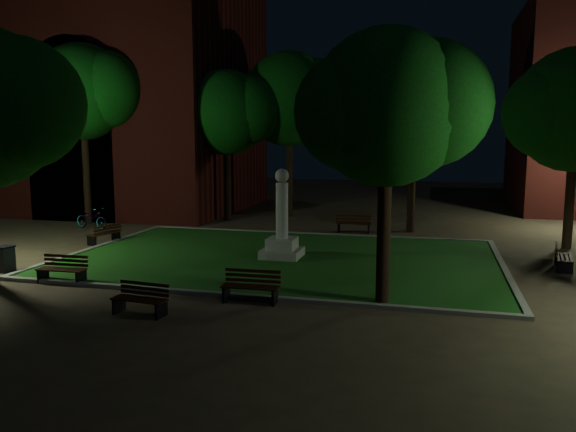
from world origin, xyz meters
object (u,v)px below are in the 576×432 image
bench_near_right (251,287)px  bench_far_side (354,224)px  bench_left_side (105,234)px  bicycle (91,218)px  monument (282,233)px  bench_west_near (63,270)px  bench_near_left (141,300)px  trash_bin (5,259)px  bench_right_side (562,258)px

bench_near_right → bench_far_side: (1.13, 11.55, 0.01)m
bench_left_side → bicycle: 4.21m
bench_near_right → bench_left_side: size_ratio=1.02×
monument → bench_west_near: 7.43m
bench_near_left → bicycle: bicycle is taller
bench_west_near → trash_bin: size_ratio=1.76×
monument → bench_near_left: bearing=-103.8°
bench_near_left → bench_west_near: bench_west_near is taller
bicycle → bench_left_side: bearing=-126.8°
bench_left_side → monument: bearing=98.5°
bench_left_side → bicycle: bearing=-123.0°
monument → bench_near_right: 5.41m
bench_west_near → bench_far_side: bearing=54.9°
bench_near_right → trash_bin: 8.96m
monument → bicycle: bearing=158.5°
bench_west_near → monument: bearing=39.4°
bench_left_side → trash_bin: size_ratio=1.80×
bench_right_side → bench_far_side: 9.43m
monument → bench_right_side: (9.48, 0.84, -0.57)m
monument → bench_left_side: 8.00m
bench_near_right → bench_west_near: size_ratio=1.04×
bench_far_side → trash_bin: (-10.01, -10.37, 0.03)m
bicycle → bench_west_near: bearing=-138.6°
bench_near_left → bench_west_near: size_ratio=0.97×
bench_far_side → monument: bearing=72.2°
bench_far_side → bench_near_left: bearing=73.2°
trash_bin → bicycle: bicycle is taller
bench_near_left → bench_left_side: size_ratio=0.95×
bicycle → bench_far_side: bearing=-68.7°
bench_left_side → trash_bin: bearing=11.7°
monument → bench_right_side: 9.54m
bench_west_near → bench_far_side: (7.31, 11.07, 0.02)m
bench_far_side → bicycle: 12.56m
bicycle → bench_near_right: bearing=-118.2°
bench_west_near → bicycle: size_ratio=0.78×
bench_right_side → bench_far_side: (-7.76, 5.36, 0.02)m
bench_right_side → bicycle: 20.43m
trash_bin → bench_far_side: bearing=46.0°
bench_right_side → bicycle: size_ratio=0.80×
bench_far_side → bench_right_side: bearing=143.1°
bench_near_right → bicycle: size_ratio=0.81×
monument → bench_west_near: size_ratio=2.12×
bench_west_near → bench_far_side: bench_far_side is taller
bench_near_left → trash_bin: bearing=161.9°
bicycle → monument: bearing=-99.4°
bicycle → trash_bin: bearing=-152.0°
monument → bench_left_side: size_ratio=2.07×
bench_near_left → bench_far_side: (3.46, 13.26, 0.04)m
monument → bicycle: 11.48m
bench_near_left → trash_bin: (-6.56, 2.89, 0.07)m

